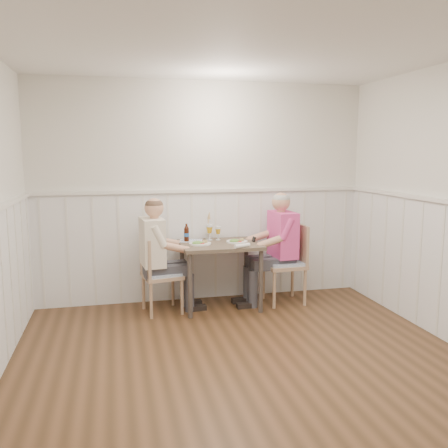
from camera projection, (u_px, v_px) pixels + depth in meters
name	position (u px, v px, depth m)	size (l,w,h in m)	color
ground_plane	(257.00, 381.00, 3.70)	(4.50, 4.50, 0.00)	#422B17
room_shell	(259.00, 187.00, 3.48)	(4.04, 4.54, 2.60)	silver
wainscot	(236.00, 274.00, 4.26)	(4.00, 4.49, 1.34)	white
dining_table	(220.00, 252.00, 5.40)	(0.89, 0.70, 0.75)	#4E402F
chair_right	(289.00, 260.00, 5.60)	(0.45, 0.45, 0.94)	tan
chair_left	(157.00, 272.00, 5.23)	(0.47, 0.47, 0.86)	tan
man_in_pink	(279.00, 256.00, 5.59)	(0.63, 0.44, 1.33)	#3F3F47
diner_cream	(156.00, 264.00, 5.23)	(0.63, 0.44, 1.31)	#3F3F47
plate_man	(236.00, 241.00, 5.42)	(0.24, 0.24, 0.06)	white
plate_diner	(199.00, 243.00, 5.30)	(0.25, 0.25, 0.06)	white
beer_glass_a	(218.00, 231.00, 5.57)	(0.06, 0.06, 0.16)	silver
beer_glass_b	(210.00, 229.00, 5.55)	(0.08, 0.08, 0.19)	silver
beer_bottle	(186.00, 234.00, 5.47)	(0.06, 0.06, 0.21)	black
rolled_napkin	(242.00, 246.00, 5.13)	(0.20, 0.12, 0.04)	white
grass_vase	(207.00, 226.00, 5.62)	(0.04, 0.04, 0.34)	silver
gingham_mat	(191.00, 241.00, 5.53)	(0.30, 0.26, 0.01)	#5D7AAA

